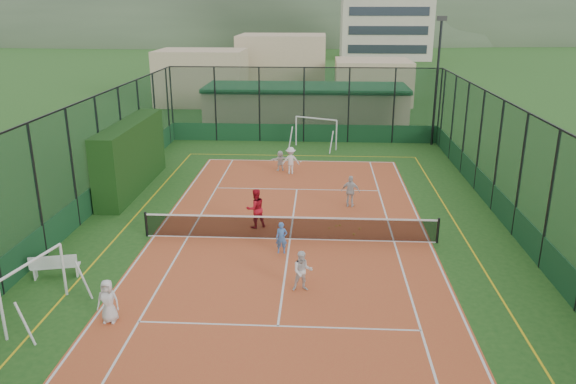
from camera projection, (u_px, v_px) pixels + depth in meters
The scene contains 19 objects.
ground at pixel (290, 239), 22.34m from camera, with size 300.00×300.00×0.00m, color #1F501B.
court_slab at pixel (290, 239), 22.34m from camera, with size 11.17×23.97×0.01m, color #C0462A.
tennis_net at pixel (290, 227), 22.17m from camera, with size 11.67×0.12×1.06m, color black, non-canonical shape.
perimeter_fence at pixel (290, 179), 21.55m from camera, with size 18.12×34.12×5.00m, color #10301E, non-canonical shape.
floodlight_ne at pixel (437, 83), 36.29m from camera, with size 0.60×0.26×8.25m, color black, non-canonical shape.
clubhouse at pixel (306, 106), 42.68m from camera, with size 15.20×7.20×3.15m, color tan, non-canonical shape.
distant_hills at pixel (318, 38), 164.44m from camera, with size 200.00×60.00×24.00m, color #384C33, non-canonical shape.
hedge_left at pixel (131, 156), 28.07m from camera, with size 1.17×7.78×3.40m, color black.
white_bench at pixel (56, 265), 19.11m from camera, with size 1.57×0.43×0.88m, color white, non-canonical shape.
futsal_goal_near at pixel (35, 289), 16.57m from camera, with size 0.80×2.74×1.77m, color white, non-canonical shape.
futsal_goal_far at pixel (316, 133), 36.52m from camera, with size 2.99×0.87×1.93m, color white, non-canonical shape.
child_near_left at pixel (108, 301), 16.32m from camera, with size 0.65×0.42×1.33m, color silver.
child_near_mid at pixel (282, 238), 20.93m from camera, with size 0.44×0.29×1.20m, color #4475C1.
child_near_right at pixel (302, 271), 18.12m from camera, with size 0.67×0.52×1.37m, color white.
child_far_left at pixel (291, 160), 30.83m from camera, with size 0.97×0.56×1.50m, color white.
child_far_right at pixel (351, 191), 25.74m from camera, with size 0.87×0.36×1.48m, color silver.
child_far_back at pixel (280, 161), 31.48m from camera, with size 1.07×0.34×1.15m, color white.
coach at pixel (256, 208), 23.29m from camera, with size 0.82×0.64×1.68m, color #B61322.
tennis_balls at pixel (321, 228), 23.36m from camera, with size 4.46×1.02×0.07m.
Camera 1 is at (1.12, -20.57, 8.84)m, focal length 35.00 mm.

